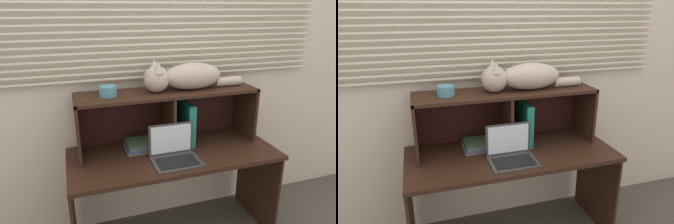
% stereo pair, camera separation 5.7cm
% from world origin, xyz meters
% --- Properties ---
extents(back_panel_with_blinds, '(4.40, 0.08, 2.50)m').
position_xyz_m(back_panel_with_blinds, '(0.00, 0.55, 1.26)').
color(back_panel_with_blinds, beige).
rests_on(back_panel_with_blinds, ground).
extents(desk, '(1.45, 0.62, 0.72)m').
position_xyz_m(desk, '(0.00, 0.20, 0.58)').
color(desk, black).
rests_on(desk, ground).
extents(hutch_shelf_unit, '(1.29, 0.33, 0.41)m').
position_xyz_m(hutch_shelf_unit, '(0.00, 0.37, 1.01)').
color(hutch_shelf_unit, black).
rests_on(hutch_shelf_unit, desk).
extents(cat, '(0.74, 0.20, 0.22)m').
position_xyz_m(cat, '(0.12, 0.33, 1.23)').
color(cat, '#B8A597').
rests_on(cat, hutch_shelf_unit).
extents(laptop, '(0.31, 0.23, 0.23)m').
position_xyz_m(laptop, '(-0.03, 0.10, 0.77)').
color(laptop, '#373737').
rests_on(laptop, desk).
extents(binder_upright, '(0.05, 0.26, 0.32)m').
position_xyz_m(binder_upright, '(0.14, 0.33, 0.88)').
color(binder_upright, '#1C7D6B').
rests_on(binder_upright, desk).
extents(book_stack, '(0.21, 0.22, 0.05)m').
position_xyz_m(book_stack, '(-0.22, 0.33, 0.75)').
color(book_stack, gray).
rests_on(book_stack, desk).
extents(small_basket, '(0.12, 0.12, 0.07)m').
position_xyz_m(small_basket, '(-0.42, 0.33, 1.17)').
color(small_basket, teal).
rests_on(small_basket, hutch_shelf_unit).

